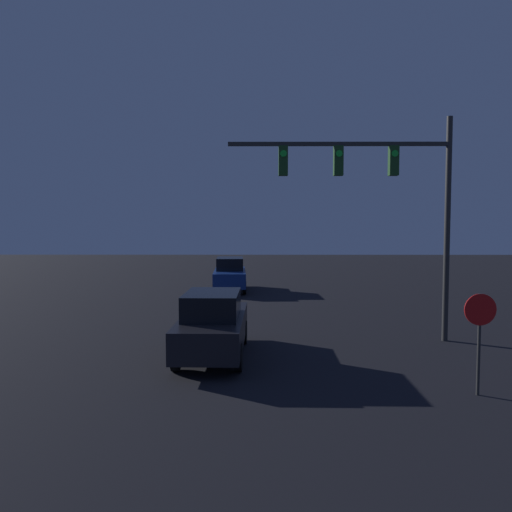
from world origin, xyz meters
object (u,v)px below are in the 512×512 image
(car_far, at_px, (230,274))
(traffic_signal_mast, at_px, (384,187))
(car_near, at_px, (213,324))
(stop_sign, at_px, (480,325))

(car_far, bearing_deg, traffic_signal_mast, 112.17)
(car_near, bearing_deg, traffic_signal_mast, 21.37)
(car_near, height_order, stop_sign, stop_sign)
(car_far, relative_size, traffic_signal_mast, 0.69)
(car_near, relative_size, traffic_signal_mast, 0.68)
(car_near, xyz_separation_m, traffic_signal_mast, (5.09, 1.90, 3.87))
(stop_sign, bearing_deg, car_near, 152.40)
(traffic_signal_mast, bearing_deg, car_far, 114.68)
(traffic_signal_mast, bearing_deg, car_near, -159.52)
(car_far, distance_m, traffic_signal_mast, 13.54)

